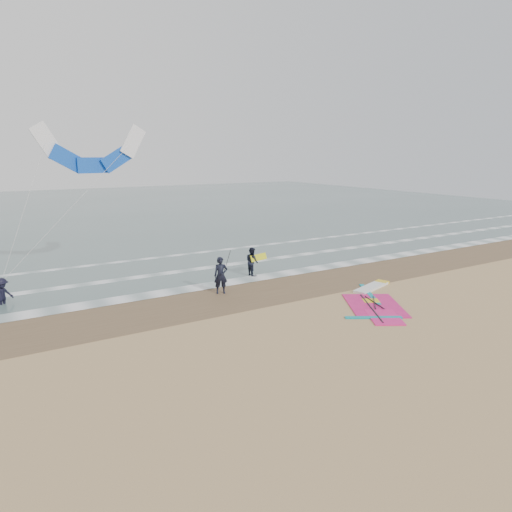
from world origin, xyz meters
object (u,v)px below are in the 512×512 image
surf_kite (92,153)px  person_standing (221,275)px  person_walking (252,261)px  windsurf_rig (375,300)px  person_wading (2,288)px

surf_kite → person_standing: bearing=-52.0°
person_standing → surf_kite: size_ratio=0.24×
person_walking → windsurf_rig: bearing=-159.7°
person_standing → person_walking: bearing=55.4°
person_standing → person_walking: 3.97m
person_walking → person_wading: bearing=83.0°
person_standing → person_wading: size_ratio=1.16×
windsurf_rig → person_walking: 7.92m
person_walking → person_wading: size_ratio=1.02×
windsurf_rig → surf_kite: (-10.81, 11.17, 7.19)m
person_walking → person_wading: (-13.19, 1.49, -0.02)m
person_standing → person_wading: person_standing is taller
person_walking → person_standing: bearing=124.6°
windsurf_rig → person_wading: person_wading is taller
person_wading → person_standing: bearing=-59.6°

